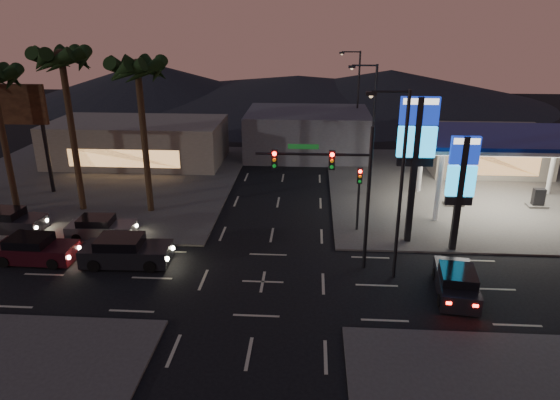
# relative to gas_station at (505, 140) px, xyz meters

# --- Properties ---
(ground) EXTENTS (140.00, 140.00, 0.00)m
(ground) POSITION_rel_gas_station_xyz_m (-16.00, -12.00, -5.08)
(ground) COLOR black
(ground) RESTS_ON ground
(corner_lot_ne) EXTENTS (24.00, 24.00, 0.12)m
(corner_lot_ne) POSITION_rel_gas_station_xyz_m (0.00, 4.00, -5.02)
(corner_lot_ne) COLOR #47443F
(corner_lot_ne) RESTS_ON ground
(corner_lot_nw) EXTENTS (24.00, 24.00, 0.12)m
(corner_lot_nw) POSITION_rel_gas_station_xyz_m (-32.00, 4.00, -5.02)
(corner_lot_nw) COLOR #47443F
(corner_lot_nw) RESTS_ON ground
(gas_station) EXTENTS (12.20, 8.20, 5.47)m
(gas_station) POSITION_rel_gas_station_xyz_m (0.00, 0.00, 0.00)
(gas_station) COLOR silver
(gas_station) RESTS_ON ground
(convenience_store) EXTENTS (10.00, 6.00, 4.00)m
(convenience_store) POSITION_rel_gas_station_xyz_m (2.00, 9.00, -3.08)
(convenience_store) COLOR #726B5B
(convenience_store) RESTS_ON ground
(pylon_sign_tall) EXTENTS (2.20, 0.35, 9.00)m
(pylon_sign_tall) POSITION_rel_gas_station_xyz_m (-7.50, -6.50, 1.31)
(pylon_sign_tall) COLOR black
(pylon_sign_tall) RESTS_ON ground
(pylon_sign_short) EXTENTS (1.60, 0.35, 7.00)m
(pylon_sign_short) POSITION_rel_gas_station_xyz_m (-5.00, -7.50, -0.42)
(pylon_sign_short) COLOR black
(pylon_sign_short) RESTS_ON ground
(traffic_signal_mast) EXTENTS (6.10, 0.39, 8.00)m
(traffic_signal_mast) POSITION_rel_gas_station_xyz_m (-12.24, -10.01, 0.15)
(traffic_signal_mast) COLOR black
(traffic_signal_mast) RESTS_ON ground
(pedestal_signal) EXTENTS (0.32, 0.39, 4.30)m
(pedestal_signal) POSITION_rel_gas_station_xyz_m (-10.50, -5.02, -2.16)
(pedestal_signal) COLOR black
(pedestal_signal) RESTS_ON ground
(streetlight_near) EXTENTS (2.14, 0.25, 10.00)m
(streetlight_near) POSITION_rel_gas_station_xyz_m (-9.21, -11.00, 0.64)
(streetlight_near) COLOR black
(streetlight_near) RESTS_ON ground
(streetlight_mid) EXTENTS (2.14, 0.25, 10.00)m
(streetlight_mid) POSITION_rel_gas_station_xyz_m (-9.21, 2.00, 0.64)
(streetlight_mid) COLOR black
(streetlight_mid) RESTS_ON ground
(streetlight_far) EXTENTS (2.14, 0.25, 10.00)m
(streetlight_far) POSITION_rel_gas_station_xyz_m (-9.21, 16.00, 0.64)
(streetlight_far) COLOR black
(streetlight_far) RESTS_ON ground
(palm_a) EXTENTS (4.41, 4.41, 10.86)m
(palm_a) POSITION_rel_gas_station_xyz_m (-25.00, -2.50, 4.35)
(palm_a) COLOR black
(palm_a) RESTS_ON ground
(palm_b) EXTENTS (4.41, 4.41, 11.46)m
(palm_b) POSITION_rel_gas_station_xyz_m (-30.00, -2.50, 4.89)
(palm_b) COLOR black
(palm_b) RESTS_ON ground
(billboard) EXTENTS (6.00, 0.30, 8.50)m
(billboard) POSITION_rel_gas_station_xyz_m (-36.50, 1.00, 1.25)
(billboard) COLOR black
(billboard) RESTS_ON ground
(building_far_west) EXTENTS (16.00, 8.00, 4.00)m
(building_far_west) POSITION_rel_gas_station_xyz_m (-30.00, 10.00, -3.08)
(building_far_west) COLOR #726B5B
(building_far_west) RESTS_ON ground
(building_far_mid) EXTENTS (12.00, 9.00, 4.40)m
(building_far_mid) POSITION_rel_gas_station_xyz_m (-14.00, 14.00, -2.88)
(building_far_mid) COLOR #4C4C51
(building_far_mid) RESTS_ON ground
(hill_left) EXTENTS (40.00, 40.00, 6.00)m
(hill_left) POSITION_rel_gas_station_xyz_m (-41.00, 48.00, -2.08)
(hill_left) COLOR black
(hill_left) RESTS_ON ground
(hill_right) EXTENTS (50.00, 50.00, 5.00)m
(hill_right) POSITION_rel_gas_station_xyz_m (-1.00, 48.00, -2.58)
(hill_right) COLOR black
(hill_right) RESTS_ON ground
(hill_center) EXTENTS (60.00, 60.00, 4.00)m
(hill_center) POSITION_rel_gas_station_xyz_m (-16.00, 48.00, -3.08)
(hill_center) COLOR black
(hill_center) RESTS_ON ground
(car_lane_a_front) EXTENTS (5.11, 2.27, 1.64)m
(car_lane_a_front) POSITION_rel_gas_station_xyz_m (-23.94, -10.43, -4.32)
(car_lane_a_front) COLOR black
(car_lane_a_front) RESTS_ON ground
(car_lane_a_mid) EXTENTS (4.71, 2.09, 1.52)m
(car_lane_a_mid) POSITION_rel_gas_station_xyz_m (-29.27, -10.43, -4.38)
(car_lane_a_mid) COLOR #340E16
(car_lane_a_mid) RESTS_ON ground
(car_lane_b_front) EXTENTS (4.30, 1.95, 1.38)m
(car_lane_b_front) POSITION_rel_gas_station_xyz_m (-26.81, -7.03, -4.44)
(car_lane_b_front) COLOR #535355
(car_lane_b_front) RESTS_ON ground
(car_lane_b_mid) EXTENTS (4.71, 2.18, 1.50)m
(car_lane_b_mid) POSITION_rel_gas_station_xyz_m (-33.19, -6.47, -4.38)
(car_lane_b_mid) COLOR black
(car_lane_b_mid) RESTS_ON ground
(suv_station) EXTENTS (2.38, 4.56, 1.46)m
(suv_station) POSITION_rel_gas_station_xyz_m (-6.15, -12.60, -4.41)
(suv_station) COLOR black
(suv_station) RESTS_ON ground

